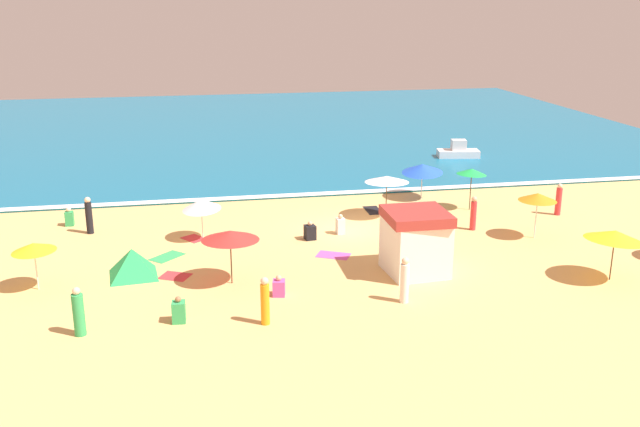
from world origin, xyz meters
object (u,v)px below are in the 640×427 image
at_px(beach_umbrella_4, 34,247).
at_px(lifeguard_cabana, 416,241).
at_px(beach_umbrella_0, 472,172).
at_px(beach_tent, 133,262).
at_px(beachgoer_0, 179,311).
at_px(beachgoer_4, 265,301).
at_px(beachgoer_3, 340,225).
at_px(beach_umbrella_7, 538,197).
at_px(beach_umbrella_2, 201,204).
at_px(beachgoer_5, 310,232).
at_px(beachgoer_10, 559,200).
at_px(beachgoer_9, 79,313).
at_px(beach_umbrella_6, 615,235).
at_px(beachgoer_8, 279,287).
at_px(beach_umbrella_5, 230,235).
at_px(beachgoer_6, 89,216).
at_px(beach_umbrella_1, 387,179).
at_px(beachgoer_7, 69,218).
at_px(beach_umbrella_3, 422,168).
at_px(beachgoer_1, 473,213).
at_px(small_boat_0, 458,151).
at_px(beachgoer_2, 405,281).

bearing_deg(beach_umbrella_4, lifeguard_cabana, -4.00).
height_order(beach_umbrella_0, beach_tent, beach_umbrella_0).
xyz_separation_m(beachgoer_0, beachgoer_4, (2.87, -0.69, 0.43)).
relative_size(beach_umbrella_0, beachgoer_3, 2.33).
height_order(beach_umbrella_0, beachgoer_4, beach_umbrella_0).
bearing_deg(beach_umbrella_7, beach_umbrella_2, 170.14).
bearing_deg(beachgoer_5, beachgoer_4, -109.85).
relative_size(beach_umbrella_7, beachgoer_4, 1.26).
bearing_deg(beachgoer_10, beachgoer_9, -156.81).
distance_m(beach_umbrella_4, beach_umbrella_6, 22.02).
relative_size(beach_umbrella_0, beachgoer_8, 2.75).
bearing_deg(beach_umbrella_7, beachgoer_3, 165.37).
height_order(beach_umbrella_5, beachgoer_10, beach_umbrella_5).
bearing_deg(beach_tent, beachgoer_0, -68.87).
xyz_separation_m(beach_umbrella_6, beachgoer_6, (-20.62, 9.78, -0.96)).
height_order(beach_umbrella_1, beachgoer_0, beach_umbrella_1).
height_order(beachgoer_6, beachgoer_7, beachgoer_6).
bearing_deg(beach_umbrella_3, beachgoer_1, -83.69).
bearing_deg(beach_umbrella_1, beach_umbrella_7, -36.89).
relative_size(beach_umbrella_0, beachgoer_7, 2.42).
height_order(beach_umbrella_6, small_boat_0, beach_umbrella_6).
bearing_deg(beach_tent, beachgoer_1, 11.01).
xyz_separation_m(beach_umbrella_3, beachgoer_6, (-17.16, -2.84, -0.84)).
height_order(beach_umbrella_7, beach_tent, beach_umbrella_7).
bearing_deg(beachgoer_7, beachgoer_8, -49.43).
bearing_deg(beachgoer_2, beachgoer_4, -170.60).
height_order(beach_umbrella_5, beachgoer_5, beach_umbrella_5).
bearing_deg(beach_umbrella_0, beachgoer_4, -136.27).
relative_size(beach_umbrella_5, beachgoer_8, 3.50).
relative_size(beachgoer_5, beachgoer_8, 1.08).
bearing_deg(beachgoer_10, beachgoer_3, -175.56).
bearing_deg(beachgoer_9, beachgoer_7, 99.29).
bearing_deg(lifeguard_cabana, beachgoer_4, -150.97).
xyz_separation_m(beach_umbrella_2, beachgoer_7, (-6.26, 3.34, -1.28)).
bearing_deg(beachgoer_9, beachgoer_6, 94.72).
bearing_deg(beach_umbrella_4, beachgoer_3, 18.81).
bearing_deg(beach_umbrella_5, beachgoer_4, -77.33).
distance_m(beach_umbrella_3, beach_tent, 17.27).
height_order(beachgoer_1, beachgoer_3, beachgoer_1).
xyz_separation_m(beach_umbrella_0, beachgoer_4, (-12.01, -11.49, -1.20)).
xyz_separation_m(beach_umbrella_1, beachgoer_2, (-2.22, -10.15, -1.15)).
bearing_deg(small_boat_0, beach_umbrella_3, -121.90).
distance_m(beach_umbrella_5, beachgoer_1, 12.60).
height_order(beach_umbrella_4, beach_tent, beach_umbrella_4).
relative_size(beachgoer_6, beachgoer_9, 1.05).
bearing_deg(beach_umbrella_0, beach_umbrella_1, -174.07).
xyz_separation_m(beach_umbrella_3, beachgoer_5, (-7.21, -5.64, -1.34)).
bearing_deg(beachgoer_8, beach_umbrella_7, 19.32).
relative_size(beach_umbrella_3, beach_umbrella_7, 1.44).
height_order(beach_umbrella_4, beachgoer_10, beach_umbrella_4).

